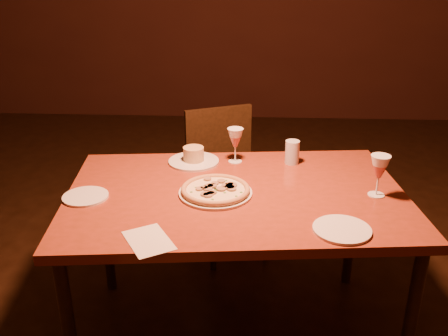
{
  "coord_description": "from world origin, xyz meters",
  "views": [
    {
      "loc": [
        0.28,
        -1.93,
        1.69
      ],
      "look_at": [
        0.18,
        0.03,
        0.85
      ],
      "focal_mm": 40.0,
      "sensor_mm": 36.0,
      "label": 1
    }
  ],
  "objects": [
    {
      "name": "pizza_plate",
      "position": [
        0.15,
        -0.05,
        0.78
      ],
      "size": [
        0.31,
        0.31,
        0.03
      ],
      "color": "silver",
      "rests_on": "dining_table"
    },
    {
      "name": "chair_far",
      "position": [
        0.15,
        0.8,
        0.49
      ],
      "size": [
        0.55,
        0.55,
        0.86
      ],
      "rotation": [
        0.0,
        0.0,
        0.41
      ],
      "color": "black",
      "rests_on": "floor"
    },
    {
      "name": "wine_glass_right",
      "position": [
        0.82,
        -0.02,
        0.85
      ],
      "size": [
        0.08,
        0.08,
        0.18
      ],
      "primitive_type": null,
      "color": "#AF4E49",
      "rests_on": "dining_table"
    },
    {
      "name": "menu_card",
      "position": [
        -0.06,
        -0.43,
        0.77
      ],
      "size": [
        0.22,
        0.24,
        0.0
      ],
      "primitive_type": "cube",
      "rotation": [
        0.0,
        0.0,
        0.53
      ],
      "color": "beige",
      "rests_on": "dining_table"
    },
    {
      "name": "ramekin_saucer",
      "position": [
        0.02,
        0.29,
        0.79
      ],
      "size": [
        0.24,
        0.24,
        0.08
      ],
      "color": "silver",
      "rests_on": "dining_table"
    },
    {
      "name": "side_plate_left",
      "position": [
        -0.39,
        -0.11,
        0.77
      ],
      "size": [
        0.19,
        0.19,
        0.01
      ],
      "primitive_type": "cylinder",
      "color": "silver",
      "rests_on": "dining_table"
    },
    {
      "name": "water_tumbler",
      "position": [
        0.49,
        0.31,
        0.82
      ],
      "size": [
        0.07,
        0.07,
        0.11
      ],
      "primitive_type": "cylinder",
      "color": "#B6BEC7",
      "rests_on": "dining_table"
    },
    {
      "name": "side_plate_near",
      "position": [
        0.63,
        -0.33,
        0.77
      ],
      "size": [
        0.21,
        0.21,
        0.01
      ],
      "primitive_type": "cylinder",
      "color": "silver",
      "rests_on": "dining_table"
    },
    {
      "name": "floor",
      "position": [
        0.0,
        0.0,
        0.0
      ],
      "size": [
        7.0,
        7.0,
        0.0
      ],
      "primitive_type": "plane",
      "color": "black",
      "rests_on": "ground"
    },
    {
      "name": "dining_table",
      "position": [
        0.23,
        -0.02,
        0.7
      ],
      "size": [
        1.51,
        1.05,
        0.76
      ],
      "rotation": [
        0.0,
        0.0,
        0.1
      ],
      "color": "maroon",
      "rests_on": "floor"
    },
    {
      "name": "wine_glass_far",
      "position": [
        0.22,
        0.31,
        0.85
      ],
      "size": [
        0.08,
        0.08,
        0.17
      ],
      "primitive_type": null,
      "color": "#AF4E49",
      "rests_on": "dining_table"
    }
  ]
}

